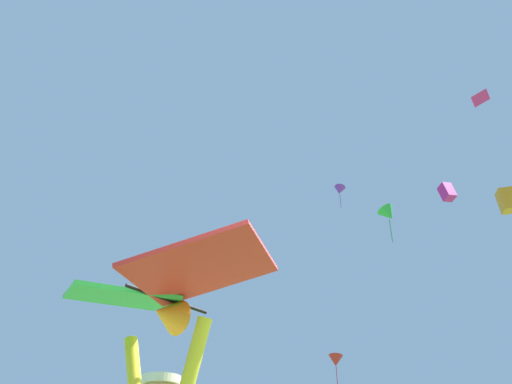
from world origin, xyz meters
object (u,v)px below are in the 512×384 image
Objects in this scene: distant_kite_purple_low_right at (339,190)px; distant_kite_magenta_low_left at (447,192)px; distant_kite_magenta_mid_left at (480,98)px; distant_kite_green_overhead_distant at (389,214)px; distant_kite_red_far_center at (336,361)px; held_stunt_kite at (160,291)px; distant_kite_orange_high_right at (507,201)px.

distant_kite_magenta_low_left is (7.58, -0.74, -2.78)m from distant_kite_purple_low_right.
distant_kite_green_overhead_distant reaches higher than distant_kite_magenta_mid_left.
distant_kite_magenta_mid_left reaches higher than distant_kite_red_far_center.
distant_kite_green_overhead_distant reaches higher than distant_kite_red_far_center.
distant_kite_red_far_center is 10.71m from distant_kite_green_overhead_distant.
held_stunt_kite is 33.76m from distant_kite_magenta_low_left.
held_stunt_kite is 18.64m from distant_kite_orange_high_right.
distant_kite_magenta_low_left is 0.44× the size of distant_kite_green_overhead_distant.
distant_kite_purple_low_right reaches higher than distant_kite_green_overhead_distant.
distant_kite_orange_high_right reaches higher than distant_kite_red_far_center.
distant_kite_orange_high_right is (2.03, 16.48, 8.46)m from held_stunt_kite.
distant_kite_green_overhead_distant is at bearing 118.97° from distant_kite_orange_high_right.
distant_kite_green_overhead_distant is (3.34, 0.24, -2.81)m from distant_kite_purple_low_right.
held_stunt_kite is 0.84× the size of distant_kite_red_far_center.
distant_kite_purple_low_right reaches higher than distant_kite_magenta_low_left.
distant_kite_magenta_low_left is at bearing 104.05° from distant_kite_magenta_mid_left.
distant_kite_magenta_low_left is at bearing 104.92° from distant_kite_orange_high_right.
distant_kite_magenta_low_left reaches higher than distant_kite_orange_high_right.
distant_kite_green_overhead_distant is (-7.75, 14.97, 4.06)m from distant_kite_magenta_mid_left.
distant_kite_green_overhead_distant is (-5.64, 30.34, 16.56)m from held_stunt_kite.
distant_kite_red_far_center is (-1.94, 1.56, -12.04)m from distant_kite_purple_low_right.
distant_kite_red_far_center is at bearing 109.03° from held_stunt_kite.
distant_kite_purple_low_right is (-11.09, 14.73, 6.87)m from distant_kite_magenta_mid_left.
distant_kite_green_overhead_distant is at bearing 4.09° from distant_kite_purple_low_right.
distant_kite_purple_low_right is 8.11m from distant_kite_magenta_low_left.
distant_kite_purple_low_right is (-8.98, 30.10, 19.37)m from held_stunt_kite.
distant_kite_orange_high_right is at bearing -49.53° from distant_kite_red_far_center.
held_stunt_kite is at bearing -97.02° from distant_kite_orange_high_right.
held_stunt_kite is 1.41× the size of distant_kite_magenta_low_left.
distant_kite_green_overhead_distant reaches higher than held_stunt_kite.
distant_kite_red_far_center is at bearing 141.12° from distant_kite_purple_low_right.
distant_kite_purple_low_right is 0.65× the size of distant_kite_green_overhead_distant.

